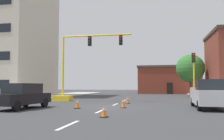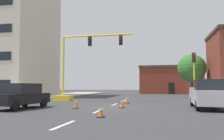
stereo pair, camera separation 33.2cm
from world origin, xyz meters
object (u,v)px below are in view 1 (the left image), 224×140
at_px(tree_right_far, 190,68).
at_px(traffic_cone_roadside_c, 104,111).
at_px(traffic_cone_roadside_d, 77,103).
at_px(traffic_signal_gantry, 72,80).
at_px(sedan_black_near_left, 22,96).
at_px(traffic_light_pole_right, 194,66).
at_px(traffic_cone_roadside_b, 123,103).
at_px(pickup_truck_silver, 209,94).
at_px(traffic_cone_roadside_a, 128,100).

xyz_separation_m(tree_right_far, traffic_cone_roadside_c, (-7.44, -25.27, -3.85)).
xyz_separation_m(traffic_cone_roadside_c, traffic_cone_roadside_d, (-2.85, 4.29, 0.07)).
bearing_deg(traffic_cone_roadside_d, traffic_signal_gantry, 112.69).
height_order(sedan_black_near_left, traffic_cone_roadside_c, sedan_black_near_left).
height_order(traffic_light_pole_right, traffic_cone_roadside_d, traffic_light_pole_right).
relative_size(traffic_signal_gantry, traffic_light_pole_right, 1.69).
distance_m(tree_right_far, traffic_cone_roadside_c, 26.62).
bearing_deg(traffic_cone_roadside_c, traffic_cone_roadside_d, 123.63).
bearing_deg(traffic_cone_roadside_c, traffic_signal_gantry, 116.85).
bearing_deg(sedan_black_near_left, traffic_cone_roadside_b, 16.37).
bearing_deg(traffic_cone_roadside_d, traffic_cone_roadside_c, -56.37).
height_order(traffic_light_pole_right, sedan_black_near_left, traffic_light_pole_right).
height_order(sedan_black_near_left, traffic_cone_roadside_b, sedan_black_near_left).
bearing_deg(traffic_light_pole_right, tree_right_far, 84.12).
bearing_deg(tree_right_far, pickup_truck_silver, -93.84).
relative_size(traffic_light_pole_right, tree_right_far, 0.77).
bearing_deg(pickup_truck_silver, tree_right_far, 86.16).
distance_m(traffic_light_pole_right, pickup_truck_silver, 7.47).
xyz_separation_m(sedan_black_near_left, traffic_cone_roadside_c, (6.50, -3.33, -0.60)).
xyz_separation_m(pickup_truck_silver, traffic_cone_roadside_a, (-6.11, 3.70, -0.66)).
bearing_deg(tree_right_far, traffic_light_pole_right, -95.88).
height_order(pickup_truck_silver, traffic_cone_roadside_d, pickup_truck_silver).
height_order(traffic_light_pole_right, pickup_truck_silver, traffic_light_pole_right).
relative_size(traffic_signal_gantry, tree_right_far, 1.30).
distance_m(traffic_signal_gantry, traffic_cone_roadside_a, 6.89).
bearing_deg(pickup_truck_silver, traffic_signal_gantry, 152.90).
height_order(traffic_cone_roadside_b, traffic_cone_roadside_c, traffic_cone_roadside_b).
xyz_separation_m(traffic_signal_gantry, traffic_cone_roadside_c, (6.09, -12.04, -1.90)).
relative_size(pickup_truck_silver, traffic_cone_roadside_b, 7.84).
bearing_deg(traffic_cone_roadside_d, tree_right_far, 63.87).
bearing_deg(traffic_cone_roadside_b, traffic_signal_gantry, 133.15).
bearing_deg(traffic_light_pole_right, pickup_truck_silver, -90.18).
height_order(sedan_black_near_left, traffic_cone_roadside_d, sedan_black_near_left).
height_order(pickup_truck_silver, traffic_cone_roadside_a, pickup_truck_silver).
relative_size(tree_right_far, pickup_truck_silver, 1.14).
relative_size(traffic_light_pole_right, traffic_cone_roadside_d, 6.61).
xyz_separation_m(traffic_light_pole_right, traffic_cone_roadside_a, (-6.13, -3.31, -3.21)).
distance_m(pickup_truck_silver, sedan_black_near_left, 12.87).
relative_size(sedan_black_near_left, traffic_cone_roadside_b, 6.73).
bearing_deg(traffic_signal_gantry, traffic_cone_roadside_b, -46.85).
height_order(traffic_signal_gantry, traffic_cone_roadside_d, traffic_signal_gantry).
bearing_deg(traffic_cone_roadside_b, traffic_cone_roadside_a, 92.74).
xyz_separation_m(traffic_signal_gantry, traffic_cone_roadside_a, (6.12, -2.55, -1.87)).
xyz_separation_m(sedan_black_near_left, traffic_cone_roadside_d, (3.65, 0.96, -0.53)).
bearing_deg(pickup_truck_silver, traffic_cone_roadside_b, -175.30).
distance_m(traffic_light_pole_right, traffic_cone_roadside_c, 14.57).
relative_size(pickup_truck_silver, traffic_cone_roadside_d, 7.51).
relative_size(tree_right_far, sedan_black_near_left, 1.33).
distance_m(sedan_black_near_left, traffic_cone_roadside_d, 3.81).
relative_size(tree_right_far, traffic_cone_roadside_a, 9.59).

